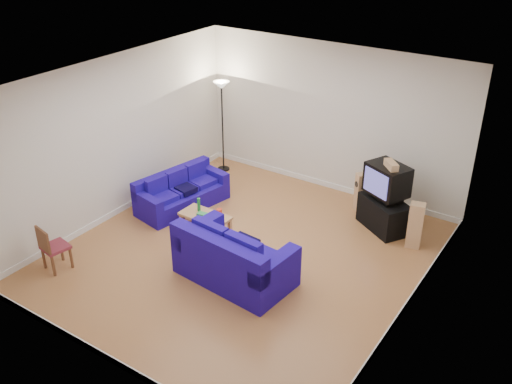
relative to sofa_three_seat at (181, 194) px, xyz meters
The scene contains 16 objects.
room 2.59m from the sofa_three_seat, 19.98° to the right, with size 6.01×6.51×3.21m.
sofa_three_seat is the anchor object (origin of this frame).
sofa_loveseat 2.84m from the sofa_three_seat, 32.00° to the right, with size 2.03×1.26×0.97m.
coffee_table 1.17m from the sofa_three_seat, 26.12° to the right, with size 1.00×0.52×0.36m.
bottle 0.99m from the sofa_three_seat, 27.92° to the right, with size 0.06×0.06×0.27m, color #197233.
tissue_box 1.26m from the sofa_three_seat, 29.50° to the right, with size 0.23×0.12×0.09m, color green.
red_canister 1.37m from the sofa_three_seat, 17.03° to the right, with size 0.11×0.11×0.15m, color red.
remote 1.55m from the sofa_three_seat, 26.26° to the right, with size 0.15×0.05×0.02m, color black.
tv_stand 4.13m from the sofa_three_seat, 21.09° to the left, with size 1.01×0.56×0.62m, color black.
av_receiver 4.19m from the sofa_three_seat, 21.24° to the left, with size 0.48×0.39×0.11m, color black.
television 4.19m from the sofa_three_seat, 21.86° to the left, with size 0.93×0.83×0.59m.
centre_speaker 4.30m from the sofa_three_seat, 20.33° to the left, with size 0.37×0.15×0.13m, color tan.
speaker_left 3.72m from the sofa_three_seat, 31.25° to the left, with size 0.30×0.30×0.81m.
speaker_right 4.73m from the sofa_three_seat, 14.46° to the left, with size 0.31×0.26×0.89m.
floor_lamp 2.46m from the sofa_three_seat, 99.60° to the left, with size 0.37×0.37×2.14m.
dining_chair 2.99m from the sofa_three_seat, 96.50° to the right, with size 0.48×0.48×0.86m.
Camera 1 is at (4.97, -7.07, 5.78)m, focal length 40.00 mm.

